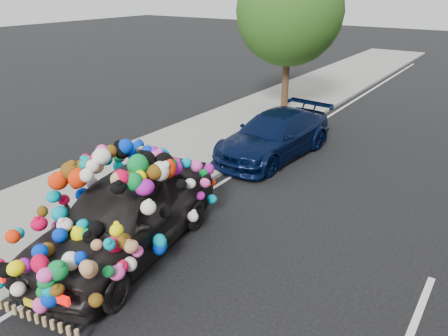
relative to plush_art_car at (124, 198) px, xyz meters
name	(u,v)px	position (x,y,z in m)	size (l,w,h in m)	color
ground	(239,243)	(1.76, 1.49, -1.18)	(100.00, 100.00, 0.00)	black
sidewalk	(101,190)	(-2.54, 1.49, -1.12)	(4.00, 60.00, 0.12)	gray
kerb	(156,210)	(-0.59, 1.49, -1.12)	(0.15, 60.00, 0.13)	gray
lane_markings	(420,309)	(5.36, 1.49, -1.18)	(6.00, 50.00, 0.01)	silver
tree_near_sidewalk	(289,11)	(-2.04, 10.99, 2.84)	(4.20, 4.20, 6.13)	#332114
plush_art_car	(124,198)	(0.00, 0.00, 0.00)	(3.13, 5.34, 2.29)	black
navy_sedan	(274,135)	(-0.04, 6.35, -0.50)	(1.91, 4.70, 1.36)	black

